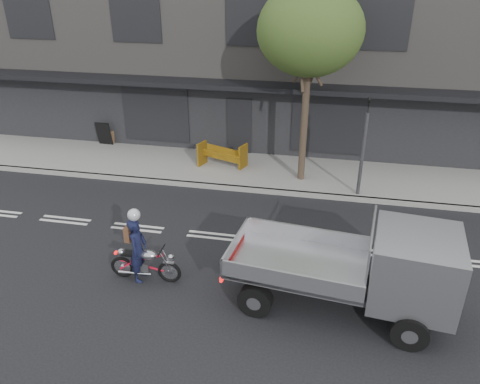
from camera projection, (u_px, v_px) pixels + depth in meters
name	position (u px, v px, depth m)	size (l,w,h in m)	color
ground	(214.00, 236.00, 13.78)	(80.00, 80.00, 0.00)	black
sidewalk	(244.00, 170.00, 17.87)	(32.00, 3.20, 0.15)	gray
kerb	(235.00, 188.00, 16.46)	(32.00, 0.20, 0.15)	gray
building_main	(270.00, 37.00, 21.88)	(26.00, 10.00, 8.00)	slate
street_tree	(310.00, 31.00, 14.70)	(3.40, 3.40, 6.74)	#382B21
traffic_light_pole	(363.00, 153.00, 15.25)	(0.12, 0.12, 3.50)	#2D2D30
motorcycle	(145.00, 263.00, 11.74)	(1.86, 0.54, 0.96)	black
rider	(138.00, 250.00, 11.60)	(0.63, 0.41, 1.72)	#121532
flatbed_ute	(392.00, 268.00, 10.18)	(5.15, 2.57, 2.29)	black
construction_barrier	(221.00, 157.00, 17.58)	(1.72, 0.69, 0.96)	#F7A10D
sandwich_board	(104.00, 134.00, 19.83)	(0.64, 0.42, 1.01)	black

